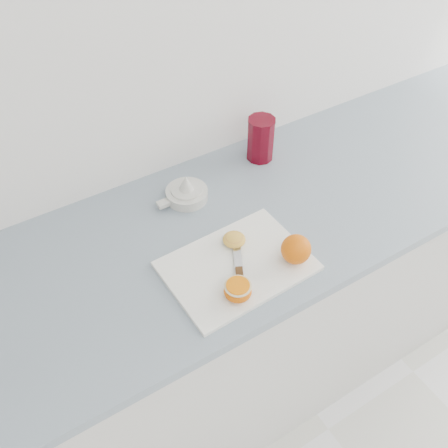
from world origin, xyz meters
name	(u,v)px	position (x,y,z in m)	size (l,w,h in m)	color
counter	(247,306)	(-0.14, 1.70, 0.45)	(2.43, 0.64, 0.89)	silver
cutting_board	(237,266)	(-0.28, 1.55, 0.90)	(0.35, 0.25, 0.01)	white
whole_orange	(296,249)	(-0.15, 1.49, 0.94)	(0.08, 0.08, 0.08)	#E8600A
half_orange	(238,290)	(-0.33, 1.47, 0.92)	(0.07, 0.07, 0.04)	#E8600A
squeezed_shell	(234,239)	(-0.25, 1.62, 0.92)	(0.06, 0.06, 0.03)	gold
paring_knife	(240,277)	(-0.30, 1.51, 0.91)	(0.12, 0.20, 0.01)	#4C2812
citrus_juicer	(186,193)	(-0.27, 1.85, 0.91)	(0.15, 0.12, 0.08)	white
red_tumbler	(261,140)	(0.02, 1.90, 0.95)	(0.09, 0.09, 0.14)	#5C0412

